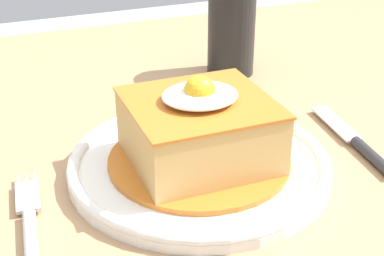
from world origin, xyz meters
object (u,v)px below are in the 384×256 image
main_plate (199,163)px  knife (362,147)px  fork (30,224)px  soda_can (231,31)px

main_plate → knife: bearing=-9.2°
main_plate → knife: (0.18, -0.03, -0.00)m
main_plate → fork: 0.18m
fork → main_plate: bearing=11.2°
main_plate → soda_can: soda_can is taller
fork → soda_can: soda_can is taller
soda_can → main_plate: bearing=-121.7°
knife → soda_can: bearing=97.6°
fork → knife: 0.35m
soda_can → knife: bearing=-82.4°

